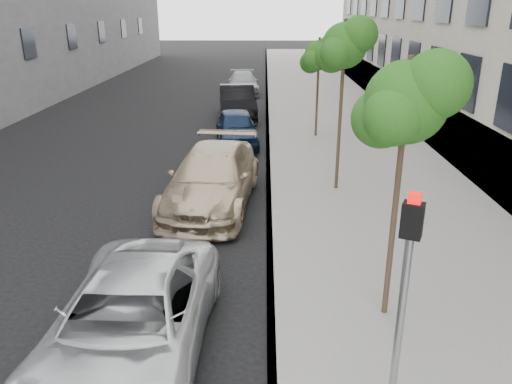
{
  "coord_description": "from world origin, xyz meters",
  "views": [
    {
      "loc": [
        1.04,
        -6.14,
        5.26
      ],
      "look_at": [
        0.86,
        3.94,
        1.5
      ],
      "focal_mm": 35.0,
      "sensor_mm": 36.0,
      "label": 1
    }
  ],
  "objects_px": {
    "tree_near": "(408,103)",
    "minivan": "(130,322)",
    "sedan_blue": "(236,127)",
    "tree_mid": "(345,46)",
    "suv": "(212,178)",
    "sedan_black": "(237,102)",
    "signal_pole": "(404,287)",
    "tree_far": "(320,55)",
    "sedan_rear": "(243,83)"
  },
  "relations": [
    {
      "from": "tree_near",
      "to": "minivan",
      "type": "bearing_deg",
      "value": -164.25
    },
    {
      "from": "tree_near",
      "to": "sedan_rear",
      "type": "bearing_deg",
      "value": 98.29
    },
    {
      "from": "suv",
      "to": "minivan",
      "type": "bearing_deg",
      "value": -89.88
    },
    {
      "from": "tree_far",
      "to": "signal_pole",
      "type": "bearing_deg",
      "value": -91.9
    },
    {
      "from": "signal_pole",
      "to": "suv",
      "type": "distance_m",
      "value": 8.6
    },
    {
      "from": "minivan",
      "to": "suv",
      "type": "xyz_separation_m",
      "value": [
        0.61,
        6.65,
        0.09
      ]
    },
    {
      "from": "tree_mid",
      "to": "sedan_black",
      "type": "relative_size",
      "value": 1.02
    },
    {
      "from": "suv",
      "to": "sedan_blue",
      "type": "height_order",
      "value": "suv"
    },
    {
      "from": "tree_mid",
      "to": "sedan_rear",
      "type": "xyz_separation_m",
      "value": [
        -3.57,
        18.03,
        -3.58
      ]
    },
    {
      "from": "signal_pole",
      "to": "sedan_black",
      "type": "height_order",
      "value": "signal_pole"
    },
    {
      "from": "tree_far",
      "to": "sedan_rear",
      "type": "xyz_separation_m",
      "value": [
        -3.57,
        11.53,
        -2.75
      ]
    },
    {
      "from": "tree_near",
      "to": "minivan",
      "type": "relative_size",
      "value": 0.9
    },
    {
      "from": "tree_mid",
      "to": "minivan",
      "type": "distance_m",
      "value": 9.48
    },
    {
      "from": "signal_pole",
      "to": "sedan_blue",
      "type": "height_order",
      "value": "signal_pole"
    },
    {
      "from": "tree_far",
      "to": "minivan",
      "type": "relative_size",
      "value": 0.81
    },
    {
      "from": "tree_far",
      "to": "suv",
      "type": "distance_m",
      "value": 8.78
    },
    {
      "from": "minivan",
      "to": "suv",
      "type": "bearing_deg",
      "value": 86.05
    },
    {
      "from": "tree_near",
      "to": "tree_far",
      "type": "bearing_deg",
      "value": 90.0
    },
    {
      "from": "tree_near",
      "to": "sedan_rear",
      "type": "distance_m",
      "value": 24.99
    },
    {
      "from": "signal_pole",
      "to": "sedan_blue",
      "type": "distance_m",
      "value": 14.87
    },
    {
      "from": "minivan",
      "to": "sedan_blue",
      "type": "xyz_separation_m",
      "value": [
        0.91,
        13.27,
        -0.01
      ]
    },
    {
      "from": "tree_near",
      "to": "suv",
      "type": "distance_m",
      "value": 7.24
    },
    {
      "from": "sedan_blue",
      "to": "sedan_black",
      "type": "height_order",
      "value": "sedan_black"
    },
    {
      "from": "sedan_blue",
      "to": "minivan",
      "type": "bearing_deg",
      "value": -100.38
    },
    {
      "from": "sedan_black",
      "to": "signal_pole",
      "type": "bearing_deg",
      "value": -87.25
    },
    {
      "from": "suv",
      "to": "sedan_blue",
      "type": "bearing_deg",
      "value": 92.78
    },
    {
      "from": "suv",
      "to": "sedan_rear",
      "type": "relative_size",
      "value": 1.18
    },
    {
      "from": "tree_near",
      "to": "tree_far",
      "type": "height_order",
      "value": "tree_near"
    },
    {
      "from": "signal_pole",
      "to": "minivan",
      "type": "distance_m",
      "value": 4.18
    },
    {
      "from": "tree_near",
      "to": "sedan_black",
      "type": "bearing_deg",
      "value": 101.74
    },
    {
      "from": "minivan",
      "to": "sedan_black",
      "type": "bearing_deg",
      "value": 89.16
    },
    {
      "from": "tree_near",
      "to": "tree_mid",
      "type": "distance_m",
      "value": 6.51
    },
    {
      "from": "minivan",
      "to": "suv",
      "type": "relative_size",
      "value": 0.93
    },
    {
      "from": "minivan",
      "to": "sedan_blue",
      "type": "distance_m",
      "value": 13.3
    },
    {
      "from": "tree_mid",
      "to": "suv",
      "type": "xyz_separation_m",
      "value": [
        -3.63,
        -1.05,
        -3.46
      ]
    },
    {
      "from": "suv",
      "to": "sedan_rear",
      "type": "bearing_deg",
      "value": 95.21
    },
    {
      "from": "suv",
      "to": "sedan_rear",
      "type": "xyz_separation_m",
      "value": [
        0.05,
        19.08,
        -0.12
      ]
    },
    {
      "from": "sedan_rear",
      "to": "sedan_black",
      "type": "bearing_deg",
      "value": -93.75
    },
    {
      "from": "sedan_blue",
      "to": "sedan_black",
      "type": "xyz_separation_m",
      "value": [
        -0.23,
        5.02,
        0.11
      ]
    },
    {
      "from": "tree_mid",
      "to": "suv",
      "type": "relative_size",
      "value": 0.9
    },
    {
      "from": "tree_near",
      "to": "tree_far",
      "type": "relative_size",
      "value": 1.12
    },
    {
      "from": "tree_near",
      "to": "sedan_blue",
      "type": "relative_size",
      "value": 1.13
    },
    {
      "from": "tree_mid",
      "to": "sedan_blue",
      "type": "height_order",
      "value": "tree_mid"
    },
    {
      "from": "sedan_black",
      "to": "sedan_rear",
      "type": "height_order",
      "value": "sedan_black"
    },
    {
      "from": "minivan",
      "to": "sedan_blue",
      "type": "height_order",
      "value": "minivan"
    },
    {
      "from": "tree_mid",
      "to": "sedan_rear",
      "type": "distance_m",
      "value": 18.72
    },
    {
      "from": "minivan",
      "to": "sedan_black",
      "type": "height_order",
      "value": "sedan_black"
    },
    {
      "from": "tree_far",
      "to": "suv",
      "type": "height_order",
      "value": "tree_far"
    },
    {
      "from": "sedan_black",
      "to": "sedan_rear",
      "type": "distance_m",
      "value": 7.43
    },
    {
      "from": "tree_near",
      "to": "minivan",
      "type": "xyz_separation_m",
      "value": [
        -4.24,
        -1.2,
        -3.18
      ]
    }
  ]
}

